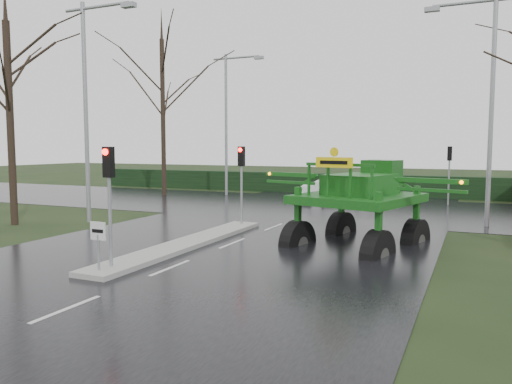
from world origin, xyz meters
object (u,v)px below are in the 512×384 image
at_px(traffic_signal_mid, 241,168).
at_px(street_light_right, 485,89).
at_px(crop_sprayer, 301,187).
at_px(street_light_left_far, 230,111).
at_px(traffic_signal_far, 449,162).
at_px(traffic_signal_near, 109,180).
at_px(street_light_left_near, 90,92).
at_px(white_sedan, 341,204).
at_px(keep_left_sign, 98,238).

xyz_separation_m(traffic_signal_mid, street_light_right, (9.49, 4.51, 3.40)).
bearing_deg(street_light_right, crop_sprayer, -130.74).
bearing_deg(traffic_signal_mid, street_light_left_far, 118.86).
relative_size(traffic_signal_far, street_light_left_far, 0.35).
bearing_deg(crop_sprayer, traffic_signal_near, -104.74).
distance_m(traffic_signal_mid, street_light_left_near, 7.83).
distance_m(traffic_signal_far, street_light_left_near, 20.58).
xyz_separation_m(street_light_right, street_light_left_far, (-16.39, 8.00, 0.00)).
xyz_separation_m(traffic_signal_far, white_sedan, (-5.96, -2.28, -2.59)).
relative_size(keep_left_sign, street_light_left_near, 0.14).
bearing_deg(street_light_right, traffic_signal_mid, -154.60).
relative_size(traffic_signal_far, crop_sprayer, 0.47).
xyz_separation_m(street_light_left_near, white_sedan, (8.74, 11.73, -5.99)).
bearing_deg(street_light_left_far, crop_sprayer, -54.99).
xyz_separation_m(traffic_signal_far, street_light_left_near, (-14.69, -14.01, 3.40)).
relative_size(traffic_signal_near, traffic_signal_far, 1.00).
bearing_deg(street_light_right, keep_left_sign, -125.12).
bearing_deg(crop_sprayer, keep_left_sign, -102.84).
distance_m(traffic_signal_mid, crop_sprayer, 4.31).
bearing_deg(street_light_left_far, street_light_right, -26.02).
relative_size(street_light_left_near, crop_sprayer, 1.32).
relative_size(street_light_left_near, white_sedan, 2.07).
bearing_deg(traffic_signal_mid, keep_left_sign, -90.00).
height_order(traffic_signal_near, street_light_right, street_light_right).
relative_size(traffic_signal_near, street_light_right, 0.35).
xyz_separation_m(traffic_signal_mid, street_light_left_far, (-6.89, 12.51, 3.40)).
distance_m(street_light_left_near, white_sedan, 15.81).
height_order(keep_left_sign, traffic_signal_mid, traffic_signal_mid).
bearing_deg(street_light_left_near, traffic_signal_far, 43.63).
height_order(traffic_signal_near, white_sedan, traffic_signal_near).
xyz_separation_m(crop_sprayer, white_sedan, (-1.70, 12.64, -2.07)).
xyz_separation_m(keep_left_sign, street_light_left_far, (-6.89, 21.50, 4.93)).
xyz_separation_m(street_light_left_near, street_light_left_far, (0.00, 14.00, 0.00)).
bearing_deg(traffic_signal_near, traffic_signal_mid, 90.00).
bearing_deg(street_light_right, white_sedan, 143.17).
height_order(keep_left_sign, crop_sprayer, crop_sprayer).
relative_size(street_light_right, crop_sprayer, 1.32).
bearing_deg(crop_sprayer, traffic_signal_far, 89.52).
xyz_separation_m(keep_left_sign, street_light_left_near, (-6.89, 7.50, 4.93)).
bearing_deg(white_sedan, street_light_right, -137.95).
xyz_separation_m(traffic_signal_near, street_light_left_far, (-6.89, 21.01, 3.40)).
bearing_deg(white_sedan, crop_sprayer, 176.56).
relative_size(keep_left_sign, traffic_signal_near, 0.38).
height_order(traffic_signal_mid, crop_sprayer, crop_sprayer).
bearing_deg(keep_left_sign, street_light_left_near, 132.59).
height_order(keep_left_sign, traffic_signal_far, traffic_signal_far).
bearing_deg(traffic_signal_near, white_sedan, 84.38).
xyz_separation_m(street_light_left_near, crop_sprayer, (10.44, -0.91, -3.92)).
bearing_deg(street_light_left_far, traffic_signal_far, 0.03).
xyz_separation_m(traffic_signal_far, crop_sprayer, (-4.25, -14.91, -0.52)).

